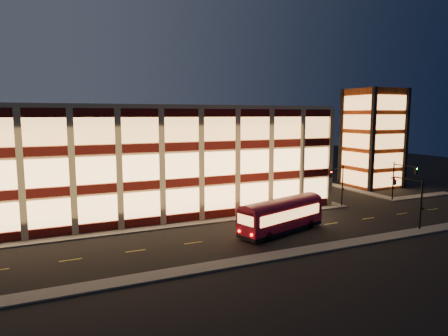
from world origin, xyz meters
name	(u,v)px	position (x,y,z in m)	size (l,w,h in m)	color
ground	(192,226)	(0.00, 0.00, 0.00)	(200.00, 200.00, 0.00)	black
sidewalk_office_south	(165,226)	(-3.00, 1.00, 0.07)	(54.00, 2.00, 0.15)	#514F4C
sidewalk_office_east	(279,188)	(23.00, 17.00, 0.07)	(2.00, 30.00, 0.15)	#514F4C
sidewalk_tower_south	(420,196)	(40.00, 1.00, 0.07)	(14.00, 2.00, 0.15)	#514F4C
sidewalk_tower_west	(328,184)	(34.00, 17.00, 0.07)	(2.00, 30.00, 0.15)	#514F4C
sidewalk_near	(240,262)	(0.00, -13.00, 0.07)	(100.00, 2.00, 0.15)	#514F4C
office_building	(136,154)	(-2.91, 16.91, 7.25)	(50.45, 30.45, 14.50)	tan
stair_tower	(373,138)	(39.95, 11.95, 8.99)	(8.60, 8.60, 18.00)	#8C3814
traffic_signal_far	(338,180)	(22.21, 0.24, 4.11)	(3.79, 1.87, 6.00)	black
traffic_signal_right	(401,176)	(33.50, -0.62, 4.10)	(1.20, 4.37, 6.00)	black
traffic_signal_near	(411,193)	(23.50, -11.03, 4.13)	(0.32, 4.45, 6.00)	black
trolley_bus	(282,214)	(8.52, -6.46, 2.15)	(11.81, 6.12, 3.89)	maroon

